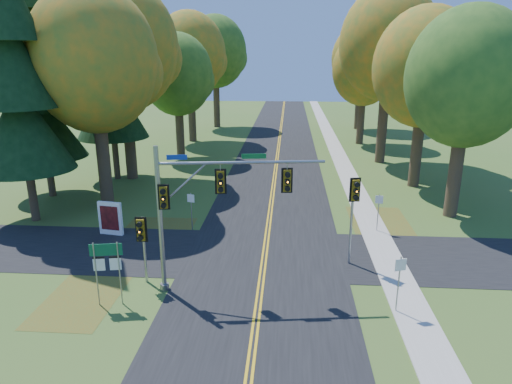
# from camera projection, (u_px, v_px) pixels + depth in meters

# --- Properties ---
(ground) EXTENTS (160.00, 160.00, 0.00)m
(ground) POSITION_uv_depth(u_px,v_px,m) (263.00, 272.00, 21.69)
(ground) COLOR #395C20
(ground) RESTS_ON ground
(road_main) EXTENTS (8.00, 160.00, 0.02)m
(road_main) POSITION_uv_depth(u_px,v_px,m) (263.00, 272.00, 21.69)
(road_main) COLOR black
(road_main) RESTS_ON ground
(road_cross) EXTENTS (60.00, 6.00, 0.02)m
(road_cross) POSITION_uv_depth(u_px,v_px,m) (265.00, 254.00, 23.59)
(road_cross) COLOR black
(road_cross) RESTS_ON ground
(centerline_left) EXTENTS (0.10, 160.00, 0.01)m
(centerline_left) POSITION_uv_depth(u_px,v_px,m) (260.00, 271.00, 21.69)
(centerline_left) COLOR gold
(centerline_left) RESTS_ON road_main
(centerline_right) EXTENTS (0.10, 160.00, 0.01)m
(centerline_right) POSITION_uv_depth(u_px,v_px,m) (265.00, 271.00, 21.67)
(centerline_right) COLOR gold
(centerline_right) RESTS_ON road_main
(sidewalk_east) EXTENTS (1.60, 160.00, 0.06)m
(sidewalk_east) POSITION_uv_depth(u_px,v_px,m) (395.00, 276.00, 21.25)
(sidewalk_east) COLOR #9E998E
(sidewalk_east) RESTS_ON ground
(leaf_patch_w_near) EXTENTS (4.00, 6.00, 0.00)m
(leaf_patch_w_near) POSITION_uv_depth(u_px,v_px,m) (153.00, 236.00, 25.95)
(leaf_patch_w_near) COLOR brown
(leaf_patch_w_near) RESTS_ON ground
(leaf_patch_e) EXTENTS (3.50, 8.00, 0.00)m
(leaf_patch_e) POSITION_uv_depth(u_px,v_px,m) (383.00, 229.00, 26.94)
(leaf_patch_e) COLOR brown
(leaf_patch_e) RESTS_ON ground
(leaf_patch_w_far) EXTENTS (3.00, 5.00, 0.00)m
(leaf_patch_w_far) POSITION_uv_depth(u_px,v_px,m) (82.00, 298.00, 19.34)
(leaf_patch_w_far) COLOR brown
(leaf_patch_w_far) RESTS_ON ground
(tree_w_a) EXTENTS (8.00, 8.00, 14.15)m
(tree_w_a) POSITION_uv_depth(u_px,v_px,m) (95.00, 61.00, 28.63)
(tree_w_a) COLOR #38281C
(tree_w_a) RESTS_ON ground
(tree_e_a) EXTENTS (7.20, 7.20, 12.73)m
(tree_e_a) POSITION_uv_depth(u_px,v_px,m) (468.00, 79.00, 26.76)
(tree_e_a) COLOR #38281C
(tree_e_a) RESTS_ON ground
(tree_w_b) EXTENTS (8.60, 8.60, 15.38)m
(tree_w_b) POSITION_uv_depth(u_px,v_px,m) (123.00, 48.00, 35.00)
(tree_w_b) COLOR #38281C
(tree_w_b) RESTS_ON ground
(tree_e_b) EXTENTS (7.60, 7.60, 13.33)m
(tree_e_b) POSITION_uv_depth(u_px,v_px,m) (426.00, 68.00, 33.18)
(tree_e_b) COLOR #38281C
(tree_e_b) RESTS_ON ground
(tree_w_c) EXTENTS (6.80, 6.80, 11.91)m
(tree_w_c) POSITION_uv_depth(u_px,v_px,m) (178.00, 75.00, 43.37)
(tree_w_c) COLOR #38281C
(tree_w_c) RESTS_ON ground
(tree_e_c) EXTENTS (8.80, 8.80, 15.79)m
(tree_e_c) POSITION_uv_depth(u_px,v_px,m) (390.00, 45.00, 40.48)
(tree_e_c) COLOR #38281C
(tree_e_c) RESTS_ON ground
(tree_w_d) EXTENTS (8.20, 8.20, 14.56)m
(tree_w_d) POSITION_uv_depth(u_px,v_px,m) (190.00, 55.00, 51.18)
(tree_w_d) COLOR #38281C
(tree_w_d) RESTS_ON ground
(tree_e_d) EXTENTS (7.00, 7.00, 12.32)m
(tree_e_d) POSITION_uv_depth(u_px,v_px,m) (365.00, 69.00, 49.99)
(tree_e_d) COLOR #38281C
(tree_e_d) RESTS_ON ground
(tree_w_e) EXTENTS (8.40, 8.40, 14.97)m
(tree_w_e) POSITION_uv_depth(u_px,v_px,m) (216.00, 52.00, 61.41)
(tree_w_e) COLOR #38281C
(tree_w_e) RESTS_ON ground
(tree_e_e) EXTENTS (7.80, 7.80, 13.74)m
(tree_e_e) POSITION_uv_depth(u_px,v_px,m) (362.00, 59.00, 59.84)
(tree_e_e) COLOR #38281C
(tree_e_e) RESTS_ON ground
(pine_a) EXTENTS (5.60, 5.60, 19.48)m
(pine_a) POSITION_uv_depth(u_px,v_px,m) (13.00, 68.00, 25.73)
(pine_a) COLOR #38281C
(pine_a) RESTS_ON ground
(pine_b) EXTENTS (5.60, 5.60, 17.31)m
(pine_b) POSITION_uv_depth(u_px,v_px,m) (37.00, 81.00, 30.90)
(pine_b) COLOR #38281C
(pine_b) RESTS_ON ground
(pine_c) EXTENTS (5.60, 5.60, 20.56)m
(pine_c) POSITION_uv_depth(u_px,v_px,m) (107.00, 57.00, 35.02)
(pine_c) COLOR #38281C
(pine_c) RESTS_ON ground
(traffic_mast) EXTENTS (7.03, 1.38, 6.42)m
(traffic_mast) POSITION_uv_depth(u_px,v_px,m) (201.00, 200.00, 18.93)
(traffic_mast) COLOR gray
(traffic_mast) RESTS_ON ground
(east_signal_pole) EXTENTS (0.51, 0.60, 4.45)m
(east_signal_pole) POSITION_uv_depth(u_px,v_px,m) (354.00, 200.00, 21.40)
(east_signal_pole) COLOR #999DA1
(east_signal_pole) RESTS_ON ground
(ped_signal_pole) EXTENTS (0.51, 0.59, 3.22)m
(ped_signal_pole) POSITION_uv_depth(u_px,v_px,m) (142.00, 235.00, 19.85)
(ped_signal_pole) COLOR #989BA0
(ped_signal_pole) RESTS_ON ground
(route_sign_cluster) EXTENTS (1.28, 0.27, 2.77)m
(route_sign_cluster) POSITION_uv_depth(u_px,v_px,m) (107.00, 261.00, 18.33)
(route_sign_cluster) COLOR gray
(route_sign_cluster) RESTS_ON ground
(info_kiosk) EXTENTS (1.42, 0.42, 1.95)m
(info_kiosk) POSITION_uv_depth(u_px,v_px,m) (110.00, 219.00, 25.86)
(info_kiosk) COLOR white
(info_kiosk) RESTS_ON ground
(reg_sign_e_north) EXTENTS (0.43, 0.09, 2.27)m
(reg_sign_e_north) POSITION_uv_depth(u_px,v_px,m) (379.00, 206.00, 26.14)
(reg_sign_e_north) COLOR gray
(reg_sign_e_north) RESTS_ON ground
(reg_sign_e_south) EXTENTS (0.45, 0.17, 2.42)m
(reg_sign_e_south) POSITION_uv_depth(u_px,v_px,m) (400.00, 275.00, 17.83)
(reg_sign_e_south) COLOR gray
(reg_sign_e_south) RESTS_ON ground
(reg_sign_w) EXTENTS (0.43, 0.15, 2.29)m
(reg_sign_w) POSITION_uv_depth(u_px,v_px,m) (191.00, 205.00, 26.28)
(reg_sign_w) COLOR gray
(reg_sign_w) RESTS_ON ground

